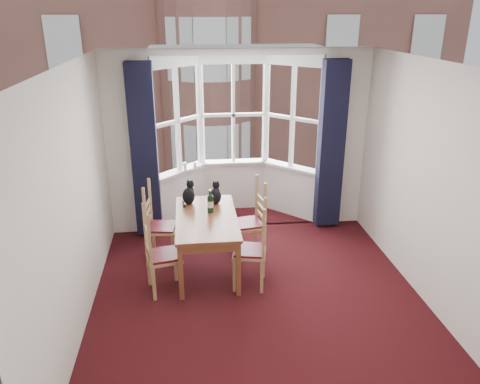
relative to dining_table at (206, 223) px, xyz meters
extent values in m
plane|color=black|center=(0.58, -0.92, -0.68)|extent=(4.50, 4.50, 0.00)
plane|color=white|center=(0.58, -0.92, 2.12)|extent=(4.50, 4.50, 0.00)
plane|color=silver|center=(-1.42, -0.92, 0.72)|extent=(0.00, 4.50, 4.50)
plane|color=silver|center=(2.58, -0.92, 0.72)|extent=(0.00, 4.50, 4.50)
plane|color=silver|center=(0.58, -3.17, 0.72)|extent=(4.00, 0.00, 4.00)
cube|color=silver|center=(-1.07, 1.33, 0.72)|extent=(0.70, 0.12, 2.80)
cube|color=silver|center=(2.23, 1.33, 0.72)|extent=(0.70, 0.12, 2.80)
cube|color=black|center=(-0.84, 1.15, 0.67)|extent=(0.38, 0.22, 2.60)
cube|color=black|center=(2.00, 1.15, 0.67)|extent=(0.38, 0.22, 2.60)
cube|color=brown|center=(0.00, 0.00, 0.07)|extent=(0.80, 1.49, 0.04)
cube|color=brown|center=(-0.35, -0.69, -0.32)|extent=(0.06, 0.06, 0.74)
cube|color=brown|center=(-0.35, 0.69, -0.32)|extent=(0.06, 0.06, 0.74)
cube|color=brown|center=(0.35, -0.69, -0.32)|extent=(0.06, 0.06, 0.74)
cube|color=brown|center=(0.35, 0.69, -0.32)|extent=(0.06, 0.06, 0.74)
cube|color=#A68250|center=(-0.55, -0.46, -0.20)|extent=(0.48, 0.50, 0.06)
cube|color=#530E15|center=(-0.55, -0.46, -0.19)|extent=(0.43, 0.45, 0.03)
cube|color=#A68250|center=(-0.61, 0.36, -0.20)|extent=(0.45, 0.47, 0.06)
cube|color=#530E15|center=(-0.61, 0.36, -0.19)|extent=(0.41, 0.43, 0.03)
cube|color=#A68250|center=(0.51, -0.46, -0.20)|extent=(0.48, 0.50, 0.06)
cube|color=#530E15|center=(0.51, -0.46, -0.19)|extent=(0.43, 0.45, 0.03)
cube|color=#A68250|center=(0.60, 0.34, -0.20)|extent=(0.46, 0.48, 0.06)
cube|color=#530E15|center=(0.60, 0.34, -0.19)|extent=(0.42, 0.43, 0.03)
ellipsoid|color=black|center=(-0.22, 0.49, 0.20)|extent=(0.24, 0.28, 0.23)
sphere|color=black|center=(-0.19, 0.56, 0.34)|extent=(0.14, 0.14, 0.11)
cone|color=black|center=(-0.22, 0.57, 0.40)|extent=(0.05, 0.05, 0.05)
cone|color=black|center=(-0.16, 0.55, 0.40)|extent=(0.05, 0.05, 0.05)
ellipsoid|color=black|center=(0.15, 0.44, 0.19)|extent=(0.20, 0.25, 0.22)
sphere|color=black|center=(0.17, 0.52, 0.33)|extent=(0.12, 0.12, 0.10)
cone|color=black|center=(0.14, 0.53, 0.38)|extent=(0.04, 0.04, 0.05)
cone|color=black|center=(0.19, 0.51, 0.38)|extent=(0.04, 0.04, 0.05)
cylinder|color=black|center=(0.06, 0.14, 0.21)|extent=(0.08, 0.08, 0.23)
sphere|color=black|center=(0.06, 0.14, 0.32)|extent=(0.07, 0.07, 0.07)
cylinder|color=black|center=(0.06, 0.14, 0.36)|extent=(0.03, 0.03, 0.10)
cylinder|color=gold|center=(0.06, 0.14, 0.40)|extent=(0.03, 0.03, 0.02)
cylinder|color=silver|center=(0.06, 0.14, 0.21)|extent=(0.08, 0.08, 0.09)
cylinder|color=white|center=(-0.26, 1.68, 0.25)|extent=(0.06, 0.06, 0.13)
cylinder|color=white|center=(-0.10, 1.71, 0.24)|extent=(0.06, 0.06, 0.11)
cylinder|color=white|center=(0.04, 1.73, 0.22)|extent=(0.05, 0.05, 0.08)
plane|color=#333335|center=(0.58, 31.33, -6.68)|extent=(80.00, 80.00, 0.00)
cube|color=#8E5749|center=(0.58, 13.33, 0.32)|extent=(18.00, 6.00, 14.00)
cylinder|color=#8E5749|center=(0.58, 10.33, 0.32)|extent=(3.20, 3.20, 14.00)
camera|label=1|loc=(-0.21, -5.61, 2.62)|focal=35.00mm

